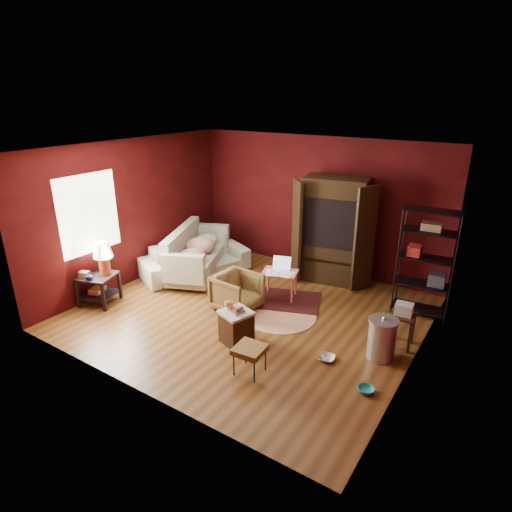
{
  "coord_description": "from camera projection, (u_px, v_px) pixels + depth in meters",
  "views": [
    {
      "loc": [
        3.71,
        -5.46,
        3.62
      ],
      "look_at": [
        0.0,
        0.2,
        1.0
      ],
      "focal_mm": 30.0,
      "sensor_mm": 36.0,
      "label": 1
    }
  ],
  "objects": [
    {
      "name": "vase",
      "position": [
        89.0,
        276.0,
        7.41
      ],
      "size": [
        0.16,
        0.17,
        0.14
      ],
      "primitive_type": "imported",
      "rotation": [
        0.0,
        0.0,
        -0.19
      ],
      "color": "#0C0F40",
      "rests_on": "side_table"
    },
    {
      "name": "small_stand",
      "position": [
        403.0,
        315.0,
        6.32
      ],
      "size": [
        0.38,
        0.38,
        0.71
      ],
      "rotation": [
        0.0,
        0.0,
        0.08
      ],
      "color": "black",
      "rests_on": "ground"
    },
    {
      "name": "rug_round",
      "position": [
        280.0,
        315.0,
        7.36
      ],
      "size": [
        1.5,
        1.5,
        0.01
      ],
      "rotation": [
        0.0,
        0.0,
        0.22
      ],
      "color": "beige",
      "rests_on": "ground"
    },
    {
      "name": "hamper",
      "position": [
        236.0,
        326.0,
        6.5
      ],
      "size": [
        0.54,
        0.54,
        0.6
      ],
      "rotation": [
        0.0,
        0.0,
        -0.32
      ],
      "color": "#44240F",
      "rests_on": "ground"
    },
    {
      "name": "sofa_cushions",
      "position": [
        196.0,
        254.0,
        8.91
      ],
      "size": [
        1.6,
        2.28,
        0.89
      ],
      "rotation": [
        0.0,
        0.0,
        0.41
      ],
      "color": "#B1BBA1",
      "rests_on": "sofa"
    },
    {
      "name": "tv_armoire",
      "position": [
        333.0,
        229.0,
        8.38
      ],
      "size": [
        1.63,
        1.04,
        2.1
      ],
      "rotation": [
        0.0,
        0.0,
        0.17
      ],
      "color": "black",
      "rests_on": "ground"
    },
    {
      "name": "rug_oriental",
      "position": [
        283.0,
        300.0,
        7.89
      ],
      "size": [
        1.57,
        1.3,
        0.01
      ],
      "rotation": [
        0.0,
        0.0,
        0.35
      ],
      "color": "#541618",
      "rests_on": "ground"
    },
    {
      "name": "side_table",
      "position": [
        101.0,
        267.0,
        7.6
      ],
      "size": [
        0.73,
        0.73,
        1.15
      ],
      "rotation": [
        0.0,
        0.0,
        0.33
      ],
      "color": "black",
      "rests_on": "ground"
    },
    {
      "name": "laptop_desk",
      "position": [
        280.0,
        274.0,
        7.84
      ],
      "size": [
        0.72,
        0.62,
        0.77
      ],
      "rotation": [
        0.0,
        0.0,
        0.29
      ],
      "color": "#FF7474",
      "rests_on": "ground"
    },
    {
      "name": "footstool",
      "position": [
        250.0,
        351.0,
        5.76
      ],
      "size": [
        0.42,
        0.42,
        0.41
      ],
      "rotation": [
        0.0,
        0.0,
        0.07
      ],
      "color": "black",
      "rests_on": "ground"
    },
    {
      "name": "sofa",
      "position": [
        195.0,
        254.0,
        8.92
      ],
      "size": [
        1.51,
        2.29,
        0.87
      ],
      "primitive_type": "imported",
      "rotation": [
        0.0,
        0.0,
        1.14
      ],
      "color": "#B1BBA1",
      "rests_on": "ground"
    },
    {
      "name": "armchair",
      "position": [
        237.0,
        290.0,
        7.46
      ],
      "size": [
        0.72,
        0.76,
        0.73
      ],
      "primitive_type": "imported",
      "rotation": [
        0.0,
        0.0,
        1.49
      ],
      "color": "black",
      "rests_on": "ground"
    },
    {
      "name": "mug",
      "position": [
        229.0,
        304.0,
        6.38
      ],
      "size": [
        0.15,
        0.12,
        0.13
      ],
      "primitive_type": "imported",
      "rotation": [
        0.0,
        0.0,
        0.11
      ],
      "color": "#EDD174",
      "rests_on": "hamper"
    },
    {
      "name": "wire_shelving",
      "position": [
        427.0,
        259.0,
        7.07
      ],
      "size": [
        0.94,
        0.46,
        1.86
      ],
      "rotation": [
        0.0,
        0.0,
        0.08
      ],
      "color": "black",
      "rests_on": "ground"
    },
    {
      "name": "trash_can",
      "position": [
        382.0,
        339.0,
        6.1
      ],
      "size": [
        0.44,
        0.44,
        0.67
      ],
      "rotation": [
        0.0,
        0.0,
        -0.03
      ],
      "color": "silver",
      "rests_on": "ground"
    },
    {
      "name": "pet_bowl_steel",
      "position": [
        327.0,
        353.0,
        6.11
      ],
      "size": [
        0.25,
        0.08,
        0.24
      ],
      "primitive_type": "imported",
      "rotation": [
        0.0,
        0.0,
        0.1
      ],
      "color": "silver",
      "rests_on": "ground"
    },
    {
      "name": "pet_bowl_turquoise",
      "position": [
        367.0,
        385.0,
        5.46
      ],
      "size": [
        0.22,
        0.08,
        0.21
      ],
      "primitive_type": "imported",
      "rotation": [
        0.0,
        0.0,
        0.06
      ],
      "color": "#27B6B2",
      "rests_on": "ground"
    },
    {
      "name": "room",
      "position": [
        247.0,
        236.0,
        6.96
      ],
      "size": [
        5.54,
        5.04,
        2.84
      ],
      "color": "brown",
      "rests_on": "ground"
    }
  ]
}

